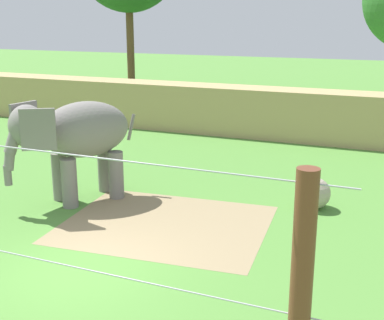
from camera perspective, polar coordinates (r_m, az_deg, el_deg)
ground_plane at (r=11.42m, az=-12.28°, el=-11.76°), size 120.00×120.00×0.00m
dirt_patch at (r=13.51m, az=-2.92°, el=-7.00°), size 5.53×4.67×0.01m
embankment_wall at (r=23.34m, az=7.59°, el=5.21°), size 36.00×1.80×2.13m
elephant at (r=15.00m, az=-12.64°, el=2.67°), size 2.92×3.53×2.92m
enrichment_ball at (r=14.81m, az=13.29°, el=-3.56°), size 0.87×0.87×0.87m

